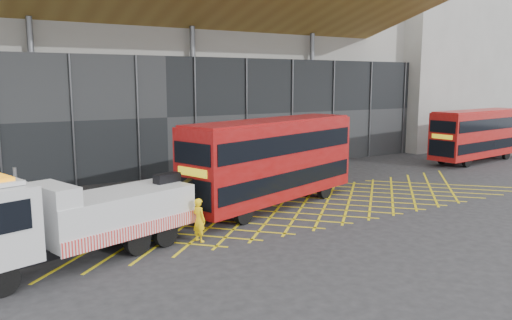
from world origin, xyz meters
TOP-DOWN VIEW (x-y plane):
  - ground_plane at (0.00, 0.00)m, footprint 120.00×120.00m
  - road_markings at (5.60, 0.00)m, footprint 27.96×7.16m
  - construction_building at (1.92, 18.40)m, footprint 55.00×23.97m
  - east_building at (32.00, 16.00)m, footprint 15.00×12.00m
  - recovery_truck at (-6.62, -2.21)m, footprint 10.00×4.85m
  - bus_towed at (3.72, 1.08)m, footprint 11.16×5.92m
  - bus_second at (25.59, 4.92)m, footprint 10.33×3.64m
  - worker at (-1.91, -2.29)m, footprint 0.59×0.74m

SIDE VIEW (x-z plane):
  - ground_plane at x=0.00m, z-range 0.00..0.00m
  - road_markings at x=5.60m, z-range 0.00..0.01m
  - worker at x=-1.91m, z-range 0.00..1.77m
  - recovery_truck at x=-6.62m, z-range -0.13..3.38m
  - bus_second at x=25.59m, z-range 0.23..4.34m
  - bus_towed at x=3.72m, z-range 0.25..4.71m
  - construction_building at x=1.92m, z-range -0.02..17.98m
  - east_building at x=32.00m, z-range 0.00..20.00m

